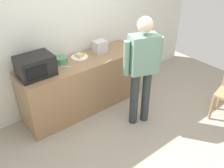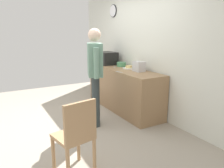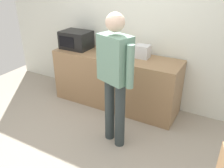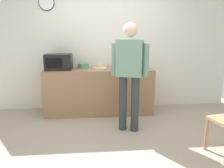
% 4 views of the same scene
% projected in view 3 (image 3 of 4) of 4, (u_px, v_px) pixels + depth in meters
% --- Properties ---
extents(ground_plane, '(6.00, 6.00, 0.00)m').
position_uv_depth(ground_plane, '(84.00, 148.00, 3.14)').
color(ground_plane, '#9E9384').
extents(back_wall, '(5.40, 0.13, 2.60)m').
position_uv_depth(back_wall, '(136.00, 27.00, 3.84)').
color(back_wall, silver).
rests_on(back_wall, ground_plane).
extents(kitchen_counter, '(2.13, 0.62, 0.90)m').
position_uv_depth(kitchen_counter, '(115.00, 81.00, 3.98)').
color(kitchen_counter, '#93704C').
rests_on(kitchen_counter, ground_plane).
extents(microwave, '(0.50, 0.39, 0.30)m').
position_uv_depth(microwave, '(76.00, 40.00, 4.06)').
color(microwave, black).
rests_on(microwave, kitchen_counter).
extents(sandwich_plate, '(0.28, 0.28, 0.07)m').
position_uv_depth(sandwich_plate, '(120.00, 52.00, 3.87)').
color(sandwich_plate, white).
rests_on(sandwich_plate, kitchen_counter).
extents(salad_bowl, '(0.21, 0.21, 0.10)m').
position_uv_depth(salad_bowl, '(103.00, 47.00, 4.01)').
color(salad_bowl, '#4C8E60').
rests_on(salad_bowl, kitchen_counter).
extents(toaster, '(0.22, 0.18, 0.20)m').
position_uv_depth(toaster, '(142.00, 51.00, 3.64)').
color(toaster, silver).
rests_on(toaster, kitchen_counter).
extents(fork_utensil, '(0.12, 0.15, 0.01)m').
position_uv_depth(fork_utensil, '(98.00, 52.00, 3.91)').
color(fork_utensil, silver).
rests_on(fork_utensil, kitchen_counter).
extents(spoon_utensil, '(0.17, 0.07, 0.01)m').
position_uv_depth(spoon_utensil, '(124.00, 64.00, 3.43)').
color(spoon_utensil, silver).
rests_on(spoon_utensil, kitchen_counter).
extents(person_standing, '(0.56, 0.36, 1.73)m').
position_uv_depth(person_standing, '(115.00, 73.00, 2.83)').
color(person_standing, '#2E3739').
rests_on(person_standing, ground_plane).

